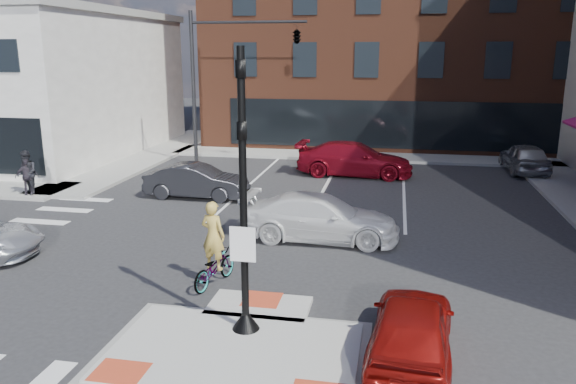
% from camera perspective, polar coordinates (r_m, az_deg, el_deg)
% --- Properties ---
extents(ground, '(120.00, 120.00, 0.00)m').
position_cam_1_polar(ground, '(12.35, -4.78, -14.98)').
color(ground, '#28282B').
rests_on(ground, ground).
extents(refuge_island, '(5.40, 4.65, 0.13)m').
position_cam_1_polar(refuge_island, '(12.11, -5.13, -15.35)').
color(refuge_island, gray).
rests_on(refuge_island, ground).
extents(sidewalk_nw, '(23.50, 20.50, 0.15)m').
position_cam_1_polar(sidewalk_nw, '(32.92, -26.29, 2.30)').
color(sidewalk_nw, gray).
rests_on(sidewalk_nw, ground).
extents(sidewalk_n, '(26.00, 3.00, 0.15)m').
position_cam_1_polar(sidewalk_n, '(32.90, 10.71, 3.52)').
color(sidewalk_n, gray).
rests_on(sidewalk_n, ground).
extents(building_n, '(24.40, 18.40, 15.50)m').
position_cam_1_polar(building_n, '(42.40, 11.32, 16.31)').
color(building_n, '#582B1B').
rests_on(building_n, ground).
extents(building_far_left, '(10.00, 12.00, 10.00)m').
position_cam_1_polar(building_far_left, '(62.77, 4.59, 13.18)').
color(building_far_left, slate).
rests_on(building_far_left, ground).
extents(building_far_right, '(12.00, 12.00, 12.00)m').
position_cam_1_polar(building_far_right, '(64.65, 16.68, 13.57)').
color(building_far_right, brown).
rests_on(building_far_right, ground).
extents(signal_pole, '(0.60, 0.60, 5.98)m').
position_cam_1_polar(signal_pole, '(11.75, -4.50, -3.97)').
color(signal_pole, black).
rests_on(signal_pole, refuge_island).
extents(mast_arm_signal, '(6.10, 2.24, 8.00)m').
position_cam_1_polar(mast_arm_signal, '(29.10, -2.05, 14.54)').
color(mast_arm_signal, black).
rests_on(mast_arm_signal, ground).
extents(red_sedan, '(1.91, 4.09, 1.35)m').
position_cam_1_polar(red_sedan, '(11.66, 12.43, -13.37)').
color(red_sedan, maroon).
rests_on(red_sedan, ground).
extents(white_pickup, '(5.13, 2.15, 1.48)m').
position_cam_1_polar(white_pickup, '(18.29, 3.32, -2.60)').
color(white_pickup, white).
rests_on(white_pickup, ground).
extents(bg_car_dark, '(4.31, 1.55, 1.42)m').
position_cam_1_polar(bg_car_dark, '(23.78, -9.26, 1.09)').
color(bg_car_dark, '#25252A').
rests_on(bg_car_dark, ground).
extents(bg_car_silver, '(1.99, 4.50, 1.51)m').
position_cam_1_polar(bg_car_silver, '(30.86, 22.89, 3.23)').
color(bg_car_silver, '#ACAFB3').
rests_on(bg_car_silver, ground).
extents(bg_car_red, '(5.76, 2.56, 1.64)m').
position_cam_1_polar(bg_car_red, '(27.88, 6.77, 3.34)').
color(bg_car_red, maroon).
rests_on(bg_car_red, ground).
extents(cyclist, '(1.09, 1.93, 2.29)m').
position_cam_1_polar(cyclist, '(14.87, -7.55, -6.59)').
color(cyclist, '#3F3F44').
rests_on(cyclist, ground).
extents(pedestrian_a, '(1.14, 1.09, 1.85)m').
position_cam_1_polar(pedestrian_a, '(25.77, -25.01, 1.79)').
color(pedestrian_a, black).
rests_on(pedestrian_a, sidewalk_nw).
extents(pedestrian_b, '(0.95, 0.80, 1.52)m').
position_cam_1_polar(pedestrian_b, '(25.82, -25.01, 1.42)').
color(pedestrian_b, '#2F2932').
rests_on(pedestrian_b, sidewalk_nw).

